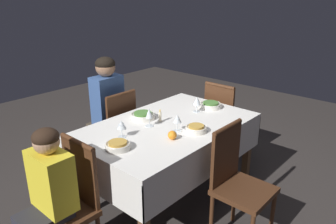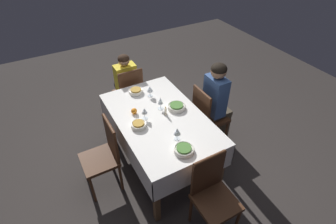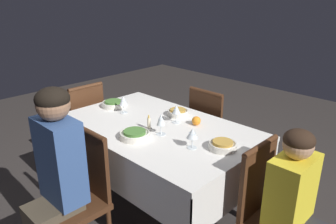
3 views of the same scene
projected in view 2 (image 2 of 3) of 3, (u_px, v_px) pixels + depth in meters
The scene contains 18 objects.
ground_plane at pixel (161, 161), 3.49m from camera, with size 8.00×8.00×0.00m, color #332D2B.
dining_table at pixel (160, 123), 3.07m from camera, with size 1.53×0.96×0.77m.
chair_south at pixel (207, 115), 3.44m from camera, with size 0.39×0.39×0.93m.
chair_east at pixel (130, 92), 3.84m from camera, with size 0.39×0.39×0.93m.
chair_north at pixel (104, 154), 2.91m from camera, with size 0.39×0.39×0.93m.
chair_west at pixel (213, 193), 2.52m from camera, with size 0.39×0.39×0.93m.
person_adult_denim at pixel (218, 100), 3.37m from camera, with size 0.30×0.34×1.24m.
person_child_yellow at pixel (125, 83), 3.90m from camera, with size 0.33×0.30×1.07m.
bowl_south at pixel (177, 106), 3.12m from camera, with size 0.22×0.22×0.06m.
wine_glass_south at pixel (160, 101), 3.06m from camera, with size 0.07×0.07×0.16m.
bowl_east at pixel (136, 91), 3.37m from camera, with size 0.18×0.18×0.06m.
wine_glass_east at pixel (150, 89), 3.27m from camera, with size 0.08×0.08×0.14m.
bowl_north at pixel (139, 125), 2.86m from camera, with size 0.17×0.17×0.06m.
wine_glass_north at pixel (144, 111), 2.93m from camera, with size 0.07×0.07×0.14m.
bowl_west at pixel (184, 149), 2.58m from camera, with size 0.21×0.21×0.06m.
wine_glass_west at pixel (177, 132), 2.67m from camera, with size 0.07×0.07×0.15m.
candle_centerpiece at pixel (166, 112), 3.02m from camera, with size 0.04×0.04×0.12m.
orange_fruit at pixel (134, 111), 3.04m from camera, with size 0.07×0.07×0.07m, color orange.
Camera 2 is at (-2.06, 1.03, 2.70)m, focal length 28.00 mm.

